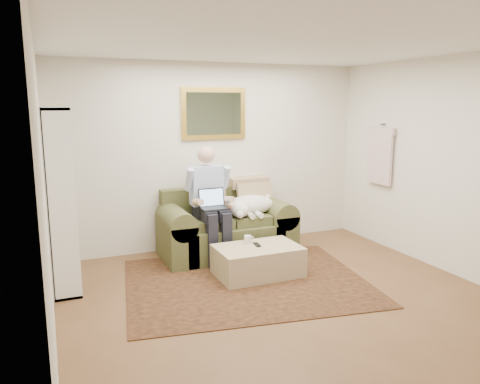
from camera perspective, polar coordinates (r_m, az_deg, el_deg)
room_shell at (r=4.73m, az=5.60°, el=1.70°), size 4.51×5.00×2.61m
rug at (r=5.53m, az=0.78°, el=-10.86°), size 3.01×2.56×0.01m
sofa at (r=6.42m, az=-1.70°, el=-4.91°), size 1.78×0.90×1.07m
seated_man at (r=6.08m, az=-3.52°, el=-1.55°), size 0.58×0.84×1.49m
laptop at (r=6.01m, az=-3.30°, el=-1.34°), size 0.34×0.27×0.25m
sleeping_dog at (r=6.37m, az=1.25°, el=-1.59°), size 0.73×0.46×0.27m
ottoman at (r=5.67m, az=2.18°, el=-8.40°), size 1.00×0.64×0.36m
coffee_mug at (r=5.71m, az=0.93°, el=-5.81°), size 0.08×0.08×0.10m
tv_remote at (r=5.65m, az=2.10°, el=-6.44°), size 0.07×0.15×0.02m
bookshelf at (r=5.46m, az=-21.01°, el=-0.96°), size 0.28×0.80×2.00m
wall_mirror at (r=6.61m, az=-3.21°, el=9.52°), size 0.94×0.04×0.72m
hanging_shirt at (r=6.97m, az=16.72°, el=4.62°), size 0.06×0.52×0.90m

